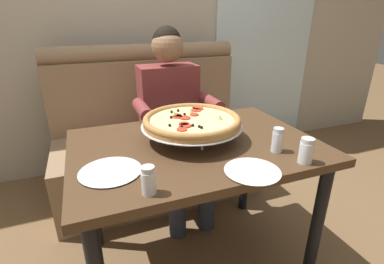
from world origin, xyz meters
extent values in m
plane|color=brown|center=(0.00, 0.00, 0.00)|extent=(16.00, 16.00, 0.00)
cube|color=#BCB29E|center=(0.00, 1.45, 1.40)|extent=(6.00, 0.12, 2.80)
cube|color=white|center=(1.30, 1.37, 1.40)|extent=(1.10, 0.02, 2.80)
cube|color=#937556|center=(0.00, 0.75, 0.23)|extent=(1.51, 0.60, 0.46)
cube|color=#937556|center=(0.00, 1.14, 0.69)|extent=(1.51, 0.18, 0.65)
cylinder|color=#937556|center=(0.00, 1.14, 1.06)|extent=(1.51, 0.14, 0.14)
cube|color=#4C331E|center=(0.00, 0.00, 0.74)|extent=(1.17, 0.81, 0.04)
cylinder|color=black|center=(0.52, -0.34, 0.36)|extent=(0.06, 0.06, 0.72)
cylinder|color=black|center=(-0.52, 0.34, 0.36)|extent=(0.06, 0.06, 0.72)
cylinder|color=black|center=(0.52, 0.34, 0.36)|extent=(0.06, 0.06, 0.72)
cube|color=#2D3342|center=(0.08, 0.50, 0.54)|extent=(0.34, 0.40, 0.15)
cylinder|color=#2D3342|center=(-0.02, 0.25, 0.23)|extent=(0.11, 0.11, 0.46)
cylinder|color=#2D3342|center=(0.18, 0.25, 0.23)|extent=(0.11, 0.11, 0.46)
cube|color=brown|center=(0.08, 0.72, 0.74)|extent=(0.40, 0.22, 0.56)
cylinder|color=brown|center=(-0.15, 0.50, 0.80)|extent=(0.08, 0.28, 0.08)
cylinder|color=brown|center=(0.31, 0.50, 0.80)|extent=(0.08, 0.28, 0.08)
sphere|color=#997051|center=(0.08, 0.70, 1.15)|extent=(0.21, 0.21, 0.21)
sphere|color=black|center=(0.08, 0.71, 1.18)|extent=(0.19, 0.19, 0.19)
cylinder|color=silver|center=(0.00, -0.08, 0.79)|extent=(0.01, 0.01, 0.07)
cylinder|color=silver|center=(-0.11, 0.12, 0.79)|extent=(0.01, 0.01, 0.07)
cylinder|color=silver|center=(0.11, 0.12, 0.79)|extent=(0.01, 0.01, 0.07)
torus|color=silver|center=(0.00, 0.05, 0.82)|extent=(0.27, 0.27, 0.01)
cylinder|color=silver|center=(0.00, 0.05, 0.83)|extent=(0.50, 0.50, 0.00)
cylinder|color=#B77F42|center=(0.00, 0.05, 0.84)|extent=(0.47, 0.47, 0.02)
torus|color=#B77F42|center=(0.00, 0.05, 0.86)|extent=(0.48, 0.48, 0.03)
cylinder|color=beige|center=(0.00, 0.05, 0.86)|extent=(0.41, 0.41, 0.01)
cylinder|color=red|center=(-0.05, 0.12, 0.86)|extent=(0.05, 0.05, 0.01)
cylinder|color=red|center=(-0.03, 0.07, 0.86)|extent=(0.05, 0.05, 0.01)
cylinder|color=red|center=(0.09, 0.19, 0.86)|extent=(0.06, 0.06, 0.01)
cylinder|color=red|center=(-0.06, -0.01, 0.86)|extent=(0.05, 0.05, 0.01)
cylinder|color=red|center=(0.07, 0.17, 0.86)|extent=(0.05, 0.05, 0.01)
cylinder|color=red|center=(-0.09, -0.07, 0.86)|extent=(0.05, 0.05, 0.01)
cylinder|color=red|center=(-0.06, 0.10, 0.86)|extent=(0.05, 0.05, 0.01)
cylinder|color=red|center=(0.03, 0.10, 0.86)|extent=(0.05, 0.05, 0.01)
cylinder|color=red|center=(-0.06, -0.03, 0.86)|extent=(0.06, 0.06, 0.01)
sphere|color=black|center=(-0.01, -0.08, 0.87)|extent=(0.01, 0.01, 0.01)
sphere|color=black|center=(-0.09, 0.10, 0.87)|extent=(0.01, 0.01, 0.01)
sphere|color=black|center=(-0.01, -0.07, 0.87)|extent=(0.01, 0.01, 0.01)
sphere|color=black|center=(-0.01, 0.12, 0.87)|extent=(0.01, 0.01, 0.01)
sphere|color=black|center=(-0.13, -0.01, 0.87)|extent=(0.01, 0.01, 0.01)
sphere|color=black|center=(-0.08, -0.04, 0.87)|extent=(0.01, 0.01, 0.01)
sphere|color=black|center=(-0.06, 0.18, 0.87)|extent=(0.01, 0.01, 0.01)
sphere|color=black|center=(0.07, 0.20, 0.87)|extent=(0.01, 0.01, 0.01)
sphere|color=black|center=(-0.03, -0.04, 0.87)|extent=(0.01, 0.01, 0.01)
sphere|color=black|center=(-0.02, 0.19, 0.87)|extent=(0.01, 0.01, 0.01)
cone|color=#CCC675|center=(0.12, 0.00, 0.87)|extent=(0.04, 0.04, 0.02)
cone|color=#CCC675|center=(-0.07, 0.12, 0.87)|extent=(0.04, 0.04, 0.02)
cone|color=#CCC675|center=(0.03, 0.14, 0.87)|extent=(0.04, 0.04, 0.02)
cylinder|color=white|center=(0.31, -0.22, 0.80)|extent=(0.05, 0.05, 0.09)
cylinder|color=#4C6633|center=(0.31, -0.22, 0.78)|extent=(0.04, 0.04, 0.05)
cylinder|color=silver|center=(0.31, -0.22, 0.86)|extent=(0.05, 0.05, 0.02)
cylinder|color=white|center=(-0.31, -0.34, 0.80)|extent=(0.05, 0.05, 0.08)
cylinder|color=silver|center=(-0.31, -0.34, 0.78)|extent=(0.04, 0.04, 0.04)
cylinder|color=silver|center=(-0.31, -0.34, 0.85)|extent=(0.05, 0.05, 0.02)
cylinder|color=white|center=(0.35, -0.35, 0.80)|extent=(0.06, 0.06, 0.09)
cylinder|color=#A82D19|center=(0.35, -0.35, 0.78)|extent=(0.05, 0.05, 0.05)
cylinder|color=silver|center=(0.35, -0.35, 0.86)|extent=(0.05, 0.05, 0.02)
cylinder|color=white|center=(-0.42, -0.14, 0.76)|extent=(0.17, 0.17, 0.01)
cone|color=white|center=(-0.42, -0.14, 0.77)|extent=(0.25, 0.25, 0.01)
cylinder|color=white|center=(0.11, -0.34, 0.76)|extent=(0.16, 0.16, 0.01)
cone|color=white|center=(0.11, -0.34, 0.77)|extent=(0.22, 0.22, 0.01)
camera|label=1|loc=(-0.47, -1.16, 1.32)|focal=26.47mm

